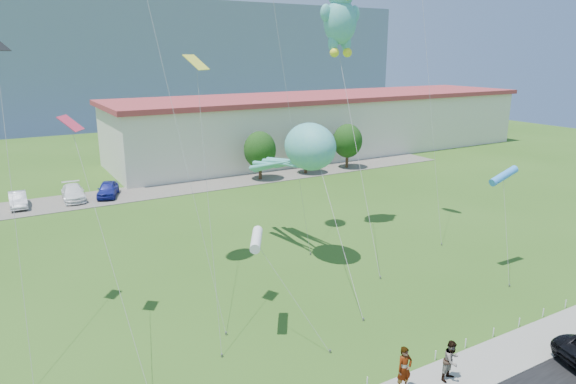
{
  "coord_description": "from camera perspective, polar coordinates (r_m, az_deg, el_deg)",
  "views": [
    {
      "loc": [
        -15.39,
        -15.94,
        13.75
      ],
      "look_at": [
        -1.49,
        8.0,
        6.23
      ],
      "focal_mm": 32.0,
      "sensor_mm": 36.0,
      "label": 1
    }
  ],
  "objects": [
    {
      "name": "ground",
      "position": [
        26.08,
        12.29,
        -17.02
      ],
      "size": [
        160.0,
        160.0,
        0.0
      ],
      "primitive_type": "plane",
      "color": "#2E5518",
      "rests_on": "ground"
    },
    {
      "name": "pedestrian_right",
      "position": [
        24.19,
        17.71,
        -17.39
      ],
      "size": [
        1.01,
        0.85,
        1.83
      ],
      "primitive_type": "imported",
      "rotation": [
        0.0,
        0.0,
        0.2
      ],
      "color": "gray",
      "rests_on": "sidewalk"
    },
    {
      "name": "hill_ridge",
      "position": [
        136.82,
        -24.37,
        13.36
      ],
      "size": [
        160.0,
        50.0,
        25.0
      ],
      "primitive_type": "cube",
      "color": "slate",
      "rests_on": "ground"
    },
    {
      "name": "small_kite_pink",
      "position": [
        26.03,
        -22.2,
        4.12
      ],
      "size": [
        1.55,
        9.12,
        10.94
      ],
      "color": "#D32E4A",
      "rests_on": "ground"
    },
    {
      "name": "rope_fence",
      "position": [
        25.17,
        14.4,
        -17.78
      ],
      "size": [
        26.05,
        0.05,
        0.5
      ],
      "color": "white",
      "rests_on": "ground"
    },
    {
      "name": "warehouse",
      "position": [
        73.48,
        4.49,
        7.62
      ],
      "size": [
        61.0,
        15.0,
        8.2
      ],
      "color": "beige",
      "rests_on": "ground"
    },
    {
      "name": "parked_car_silver",
      "position": [
        53.2,
        -27.81,
        -0.76
      ],
      "size": [
        1.49,
        4.16,
        1.37
      ],
      "primitive_type": "imported",
      "rotation": [
        0.0,
        0.0,
        -0.01
      ],
      "color": "silver",
      "rests_on": "parking_strip"
    },
    {
      "name": "parking_strip",
      "position": [
        54.96,
        -12.89,
        0.34
      ],
      "size": [
        70.0,
        6.0,
        0.06
      ],
      "primitive_type": "cube",
      "color": "#59544C",
      "rests_on": "ground"
    },
    {
      "name": "small_kite_white",
      "position": [
        25.06,
        -3.48,
        -5.35
      ],
      "size": [
        2.38,
        4.63,
        5.44
      ],
      "color": "white",
      "rests_on": "ground"
    },
    {
      "name": "small_kite_cyan",
      "position": [
        35.24,
        22.84,
        1.6
      ],
      "size": [
        1.97,
        3.68,
        6.67
      ],
      "color": "#3791F7",
      "rests_on": "ground"
    },
    {
      "name": "parked_car_white",
      "position": [
        53.52,
        -22.76,
        -0.06
      ],
      "size": [
        2.24,
        4.96,
        1.41
      ],
      "primitive_type": "imported",
      "rotation": [
        0.0,
        0.0,
        -0.06
      ],
      "color": "white",
      "rests_on": "parking_strip"
    },
    {
      "name": "parked_car_blue",
      "position": [
        53.57,
        -19.38,
        0.31
      ],
      "size": [
        3.1,
        4.64,
        1.47
      ],
      "primitive_type": "imported",
      "rotation": [
        0.0,
        0.0,
        -0.35
      ],
      "color": "navy",
      "rests_on": "parking_strip"
    },
    {
      "name": "pedestrian_left",
      "position": [
        23.03,
        12.81,
        -18.6
      ],
      "size": [
        0.75,
        0.52,
        1.97
      ],
      "primitive_type": "imported",
      "rotation": [
        0.0,
        0.0,
        -0.07
      ],
      "color": "gray",
      "rests_on": "sidewalk"
    },
    {
      "name": "small_kite_black",
      "position": [
        27.96,
        -29.4,
        10.41
      ],
      "size": [
        1.29,
        7.92,
        14.63
      ],
      "color": "black",
      "rests_on": "ground"
    },
    {
      "name": "tree_near",
      "position": [
        56.98,
        -3.14,
        4.69
      ],
      "size": [
        3.6,
        3.6,
        5.47
      ],
      "color": "#3F2B19",
      "rests_on": "ground"
    },
    {
      "name": "octopus_kite",
      "position": [
        34.05,
        1.57,
        4.32
      ],
      "size": [
        3.41,
        14.4,
        9.46
      ],
      "color": "teal",
      "rests_on": "ground"
    },
    {
      "name": "small_kite_yellow",
      "position": [
        25.22,
        -9.83,
        10.33
      ],
      "size": [
        1.66,
        4.94,
        13.75
      ],
      "color": "yellow",
      "rests_on": "ground"
    },
    {
      "name": "sidewalk",
      "position": [
        24.47,
        16.87,
        -19.6
      ],
      "size": [
        80.0,
        2.5,
        0.1
      ],
      "primitive_type": "cube",
      "color": "gray",
      "rests_on": "ground"
    },
    {
      "name": "tree_far",
      "position": [
        63.24,
        6.63,
        5.66
      ],
      "size": [
        3.6,
        3.6,
        5.47
      ],
      "color": "#3F2B19",
      "rests_on": "ground"
    },
    {
      "name": "tree_mid",
      "position": [
        59.89,
        2.0,
        5.22
      ],
      "size": [
        3.6,
        3.6,
        5.47
      ],
      "color": "#3F2B19",
      "rests_on": "ground"
    },
    {
      "name": "teddy_bear_kite",
      "position": [
        39.66,
        5.84,
        18.87
      ],
      "size": [
        4.87,
        10.49,
        18.93
      ],
      "color": "teal",
      "rests_on": "ground"
    }
  ]
}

